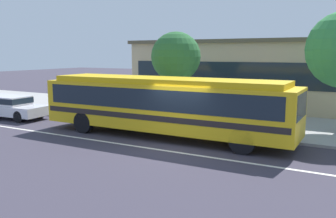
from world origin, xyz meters
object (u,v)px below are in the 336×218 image
pedestrian_standing_by_tree (173,104)px  sedan_behind_bus (9,106)px  transit_bus (164,103)px  pedestrian_waiting_near_sign (278,109)px  pedestrian_walking_along_curb (184,106)px  street_tree_near_stop (176,57)px  bus_stop_sign (288,103)px

pedestrian_standing_by_tree → sedan_behind_bus: bearing=-163.7°
transit_bus → pedestrian_standing_by_tree: bearing=109.2°
pedestrian_waiting_near_sign → pedestrian_walking_along_curb: bearing=-168.4°
sedan_behind_bus → street_tree_near_stop: street_tree_near_stop is taller
bus_stop_sign → street_tree_near_stop: size_ratio=0.51×
transit_bus → pedestrian_standing_by_tree: transit_bus is taller
pedestrian_walking_along_curb → pedestrian_standing_by_tree: (-0.63, 0.05, 0.08)m
sedan_behind_bus → bus_stop_sign: (15.32, 1.90, 0.97)m
transit_bus → pedestrian_standing_by_tree: (-0.89, 2.54, -0.41)m
bus_stop_sign → pedestrian_standing_by_tree: bearing=171.8°
transit_bus → pedestrian_walking_along_curb: size_ratio=7.15×
pedestrian_waiting_near_sign → bus_stop_sign: bus_stop_sign is taller
pedestrian_standing_by_tree → pedestrian_waiting_near_sign: bearing=9.7°
transit_bus → sedan_behind_bus: (-10.30, -0.21, -0.83)m
pedestrian_standing_by_tree → street_tree_near_stop: 2.88m
pedestrian_walking_along_curb → pedestrian_waiting_near_sign: bearing=11.6°
pedestrian_standing_by_tree → street_tree_near_stop: size_ratio=0.37×
pedestrian_walking_along_curb → bus_stop_sign: size_ratio=0.67×
pedestrian_waiting_near_sign → pedestrian_standing_by_tree: bearing=-170.3°
transit_bus → bus_stop_sign: size_ratio=4.80×
sedan_behind_bus → transit_bus: bearing=1.2°
transit_bus → street_tree_near_stop: size_ratio=2.44×
pedestrian_waiting_near_sign → street_tree_near_stop: size_ratio=0.36×
transit_bus → bus_stop_sign: (5.02, 1.69, 0.14)m
street_tree_near_stop → bus_stop_sign: bearing=-19.7°
pedestrian_walking_along_curb → bus_stop_sign: (5.27, -0.80, 0.62)m
transit_bus → bus_stop_sign: transit_bus is taller
pedestrian_walking_along_curb → pedestrian_standing_by_tree: size_ratio=0.94×
street_tree_near_stop → pedestrian_walking_along_curb: bearing=-50.3°
pedestrian_walking_along_curb → street_tree_near_stop: (-1.29, 1.55, 2.44)m
pedestrian_standing_by_tree → bus_stop_sign: bus_stop_sign is taller
street_tree_near_stop → sedan_behind_bus: bearing=-154.1°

